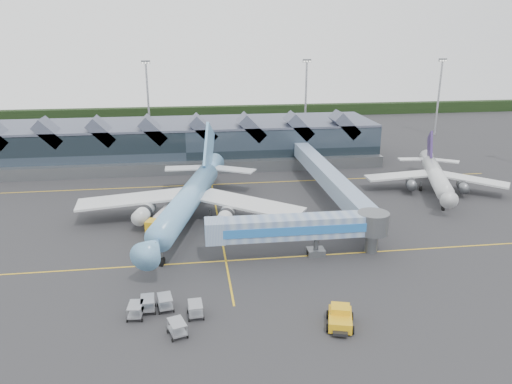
{
  "coord_description": "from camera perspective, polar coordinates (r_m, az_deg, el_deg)",
  "views": [
    {
      "loc": [
        -4.5,
        -70.73,
        30.71
      ],
      "look_at": [
        6.29,
        6.75,
        5.0
      ],
      "focal_mm": 35.0,
      "sensor_mm": 36.0,
      "label": 1
    }
  ],
  "objects": [
    {
      "name": "light_masts",
      "position": [
        137.16,
        2.9,
        10.54
      ],
      "size": [
        132.4,
        42.56,
        22.45
      ],
      "color": "#9A9CA3",
      "rests_on": "ground"
    },
    {
      "name": "jet_bridge",
      "position": [
        70.15,
        6.1,
        -4.05
      ],
      "size": [
        26.03,
        4.49,
        6.11
      ],
      "rotation": [
        0.0,
        0.0,
        -0.0
      ],
      "color": "#6780AB",
      "rests_on": "ground"
    },
    {
      "name": "baggage_carts",
      "position": [
        57.77,
        -10.45,
        -13.16
      ],
      "size": [
        8.3,
        8.05,
        1.68
      ],
      "rotation": [
        0.0,
        0.0,
        0.06
      ],
      "color": "#9899A0",
      "rests_on": "ground"
    },
    {
      "name": "taxi_stripes",
      "position": [
        86.49,
        -4.44,
        -2.66
      ],
      "size": [
        120.0,
        60.0,
        0.01
      ],
      "color": "gold",
      "rests_on": "ground"
    },
    {
      "name": "terminal",
      "position": [
        120.88,
        -8.05,
        5.67
      ],
      "size": [
        90.0,
        22.25,
        12.52
      ],
      "color": "black",
      "rests_on": "ground"
    },
    {
      "name": "tree_line_far",
      "position": [
        183.05,
        -6.51,
        9.05
      ],
      "size": [
        260.0,
        4.0,
        4.0
      ],
      "primitive_type": "cube",
      "color": "black",
      "rests_on": "ground"
    },
    {
      "name": "pushback_tug",
      "position": [
        56.36,
        9.59,
        -14.02
      ],
      "size": [
        3.8,
        4.99,
        2.02
      ],
      "rotation": [
        0.0,
        0.0,
        -0.28
      ],
      "color": "gold",
      "rests_on": "ground"
    },
    {
      "name": "fuel_truck",
      "position": [
        81.28,
        -10.59,
        -3.0
      ],
      "size": [
        4.98,
        9.32,
        3.14
      ],
      "rotation": [
        0.0,
        0.0,
        -0.33
      ],
      "color": "black",
      "rests_on": "ground"
    },
    {
      "name": "main_airliner",
      "position": [
        82.93,
        -7.58,
        -0.62
      ],
      "size": [
        37.43,
        43.86,
        14.27
      ],
      "rotation": [
        0.0,
        0.0,
        -0.25
      ],
      "color": "#6896D2",
      "rests_on": "ground"
    },
    {
      "name": "regional_jet",
      "position": [
        104.23,
        19.85,
        1.82
      ],
      "size": [
        26.13,
        29.25,
        10.3
      ],
      "rotation": [
        0.0,
        0.0,
        -0.33
      ],
      "color": "silver",
      "rests_on": "ground"
    },
    {
      "name": "ground",
      "position": [
        77.24,
        -3.95,
        -5.28
      ],
      "size": [
        260.0,
        260.0,
        0.0
      ],
      "primitive_type": "plane",
      "color": "#252427",
      "rests_on": "ground"
    }
  ]
}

